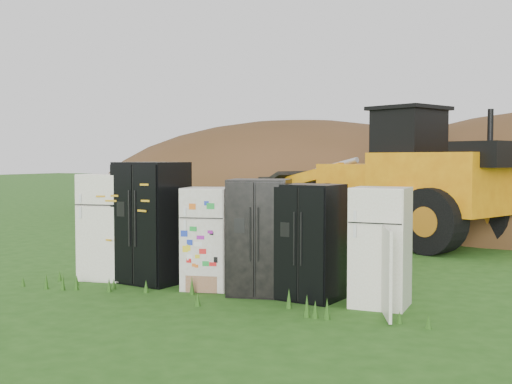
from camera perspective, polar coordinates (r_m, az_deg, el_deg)
ground at (r=9.99m, az=-1.99°, el=-8.77°), size 120.00×120.00×0.00m
fridge_leftmost at (r=11.15m, az=-13.05°, el=-3.00°), size 0.93×0.91×1.78m
fridge_black_side at (r=10.66m, az=-9.25°, el=-2.68°), size 1.13×0.95×1.98m
fridge_sticker at (r=10.05m, az=-4.37°, el=-4.13°), size 0.85×0.81×1.58m
fridge_dark_mid at (r=9.61m, az=0.31°, el=-4.02°), size 1.04×0.92×1.73m
fridge_black_right at (r=9.31m, az=4.88°, el=-4.44°), size 0.92×0.80×1.67m
fridge_open_door at (r=9.00m, az=11.01°, el=-4.83°), size 0.77×0.72×1.64m
wheel_loader at (r=16.18m, az=11.01°, el=1.51°), size 7.29×5.13×3.27m
dirt_mound_left at (r=25.01m, az=3.45°, el=-1.68°), size 17.16×12.87×7.04m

